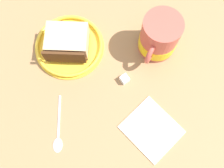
{
  "coord_description": "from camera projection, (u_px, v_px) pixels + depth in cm",
  "views": [
    {
      "loc": [
        13.37,
        -15.25,
        55.94
      ],
      "look_at": [
        3.56,
        -2.04,
        3.0
      ],
      "focal_mm": 42.2,
      "sensor_mm": 36.0,
      "label": 1
    }
  ],
  "objects": [
    {
      "name": "tea_mug",
      "position": [
        159.0,
        37.0,
        0.57
      ],
      "size": [
        8.47,
        11.12,
        10.16
      ],
      "color": "#BF4C3F",
      "rests_on": "ground_plane"
    },
    {
      "name": "cake_slice",
      "position": [
        66.0,
        43.0,
        0.58
      ],
      "size": [
        11.65,
        11.24,
        5.06
      ],
      "color": "#472814",
      "rests_on": "small_plate"
    },
    {
      "name": "teaspoon",
      "position": [
        58.0,
        135.0,
        0.55
      ],
      "size": [
        8.39,
        10.4,
        0.8
      ],
      "color": "silver",
      "rests_on": "ground_plane"
    },
    {
      "name": "folded_napkin",
      "position": [
        152.0,
        129.0,
        0.55
      ],
      "size": [
        12.26,
        11.3,
        0.6
      ],
      "primitive_type": "cube",
      "rotation": [
        0.0,
        0.0,
        -0.17
      ],
      "color": "beige",
      "rests_on": "ground_plane"
    },
    {
      "name": "small_plate",
      "position": [
        68.0,
        47.0,
        0.6
      ],
      "size": [
        15.97,
        15.97,
        1.66
      ],
      "color": "yellow",
      "rests_on": "ground_plane"
    },
    {
      "name": "ground_plane",
      "position": [
        105.0,
        75.0,
        0.61
      ],
      "size": [
        123.52,
        123.52,
        3.37
      ],
      "primitive_type": "cube",
      "color": "#936D47"
    },
    {
      "name": "sugar_cube",
      "position": [
        125.0,
        79.0,
        0.58
      ],
      "size": [
        2.14,
        2.14,
        1.69
      ],
      "primitive_type": "cube",
      "rotation": [
        0.0,
        0.0,
        1.25
      ],
      "color": "white",
      "rests_on": "ground_plane"
    }
  ]
}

